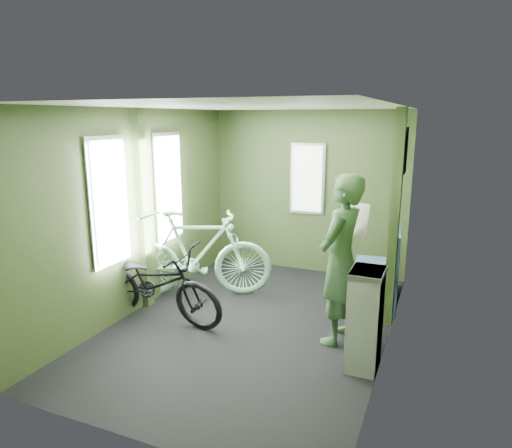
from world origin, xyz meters
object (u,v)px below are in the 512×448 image
at_px(bicycle_black, 157,320).
at_px(passenger, 341,260).
at_px(bicycle_mint, 198,296).
at_px(waste_box, 365,320).
at_px(bench_seat, 377,280).

xyz_separation_m(bicycle_black, passenger, (1.95, 0.33, 0.85)).
relative_size(bicycle_mint, waste_box, 2.01).
bearing_deg(bicycle_mint, passenger, -127.28).
distance_m(bicycle_black, bicycle_mint, 0.80).
distance_m(passenger, waste_box, 0.66).
bearing_deg(passenger, bicycle_black, -68.41).
relative_size(bicycle_mint, bench_seat, 1.95).
distance_m(waste_box, bench_seat, 1.58).
xyz_separation_m(waste_box, bench_seat, (-0.11, 1.56, -0.18)).
height_order(bicycle_black, waste_box, waste_box).
relative_size(bicycle_black, bench_seat, 1.79).
distance_m(bicycle_mint, waste_box, 2.43).
bearing_deg(bench_seat, bicycle_mint, -169.68).
xyz_separation_m(passenger, bench_seat, (0.21, 1.13, -0.57)).
height_order(bicycle_black, bench_seat, bench_seat).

